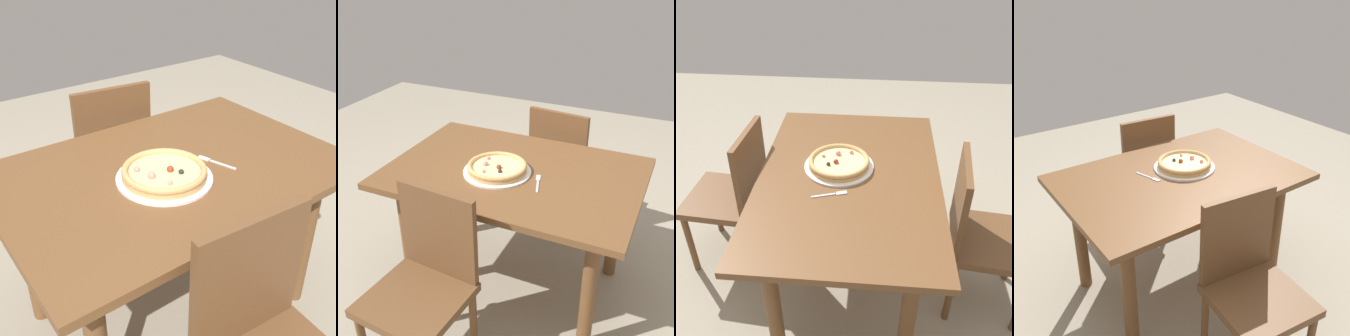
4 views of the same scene
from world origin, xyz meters
TOP-DOWN VIEW (x-y plane):
  - ground_plane at (0.00, 0.00)m, footprint 6.00×6.00m
  - dining_table at (0.00, 0.00)m, footprint 1.28×0.88m
  - chair_near at (-0.14, -0.65)m, footprint 0.43×0.43m
  - chair_far at (0.07, 0.65)m, footprint 0.44×0.44m
  - plate at (-0.07, -0.06)m, footprint 0.34×0.34m
  - pizza at (-0.07, -0.06)m, footprint 0.30×0.30m
  - fork at (0.15, -0.06)m, footprint 0.07×0.16m

SIDE VIEW (x-z plane):
  - ground_plane at x=0.00m, z-range 0.00..0.00m
  - chair_near at x=-0.14m, z-range 0.04..0.91m
  - chair_far at x=0.07m, z-range 0.04..0.91m
  - dining_table at x=0.00m, z-range 0.25..0.98m
  - fork at x=0.15m, z-range 0.73..0.73m
  - plate at x=-0.07m, z-range 0.73..0.74m
  - pizza at x=-0.07m, z-range 0.73..0.78m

